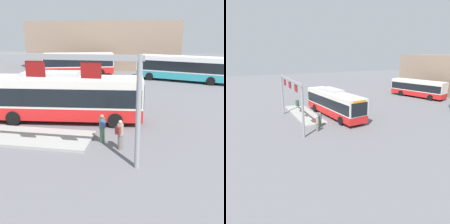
# 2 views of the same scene
# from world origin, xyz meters

# --- Properties ---
(ground_plane) EXTENTS (120.00, 120.00, 0.00)m
(ground_plane) POSITION_xyz_m (0.00, 0.00, 0.00)
(ground_plane) COLOR slate
(platform_curb) EXTENTS (10.00, 2.80, 0.16)m
(platform_curb) POSITION_xyz_m (-2.30, -3.40, 0.08)
(platform_curb) COLOR #9E9E99
(platform_curb) RESTS_ON ground
(bus_main) EXTENTS (11.08, 3.54, 3.46)m
(bus_main) POSITION_xyz_m (-0.01, -0.00, 1.81)
(bus_main) COLOR red
(bus_main) RESTS_ON ground
(bus_background_left) EXTENTS (11.70, 5.66, 3.10)m
(bus_background_left) POSITION_xyz_m (9.64, 16.66, 1.78)
(bus_background_left) COLOR teal
(bus_background_left) RESTS_ON ground
(bus_background_right) EXTENTS (10.10, 5.03, 3.10)m
(bus_background_right) POSITION_xyz_m (-4.59, 19.11, 1.78)
(bus_background_right) COLOR red
(bus_background_right) RESTS_ON ground
(person_boarding) EXTENTS (0.48, 0.60, 1.67)m
(person_boarding) POSITION_xyz_m (4.47, -4.02, 0.89)
(person_boarding) COLOR slate
(person_boarding) RESTS_ON ground
(person_waiting_near) EXTENTS (0.48, 0.60, 1.67)m
(person_waiting_near) POSITION_xyz_m (3.35, -3.26, 0.89)
(person_waiting_near) COLOR #476B4C
(person_waiting_near) RESTS_ON ground
(platform_sign_gantry) EXTENTS (9.66, 0.24, 5.20)m
(platform_sign_gantry) POSITION_xyz_m (0.86, -5.76, 3.77)
(platform_sign_gantry) COLOR gray
(platform_sign_gantry) RESTS_ON ground
(station_building) EXTENTS (24.78, 8.00, 7.56)m
(station_building) POSITION_xyz_m (-2.39, 27.51, 3.78)
(station_building) COLOR gray
(station_building) RESTS_ON ground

